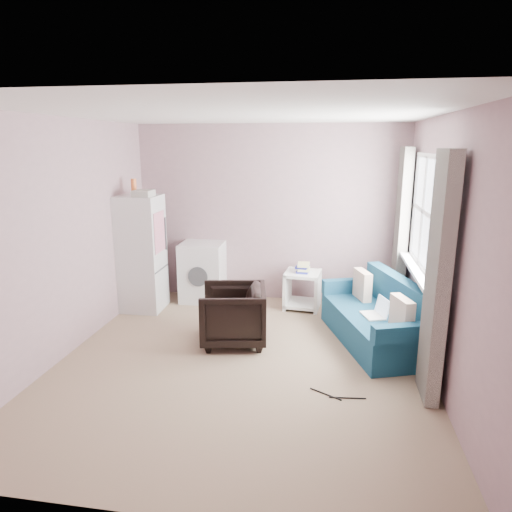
# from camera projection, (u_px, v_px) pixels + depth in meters

# --- Properties ---
(room) EXTENTS (3.84, 4.24, 2.54)m
(room) POSITION_uv_depth(u_px,v_px,m) (243.00, 245.00, 4.49)
(room) COLOR #957A61
(room) RESTS_ON ground
(armchair) EXTENTS (0.78, 0.82, 0.73)m
(armchair) POSITION_uv_depth(u_px,v_px,m) (233.00, 312.00, 5.18)
(armchair) COLOR black
(armchair) RESTS_ON ground
(fridge) EXTENTS (0.56, 0.55, 1.78)m
(fridge) POSITION_uv_depth(u_px,v_px,m) (142.00, 253.00, 6.15)
(fridge) COLOR silver
(fridge) RESTS_ON ground
(washing_machine) EXTENTS (0.62, 0.63, 0.85)m
(washing_machine) POSITION_uv_depth(u_px,v_px,m) (203.00, 270.00, 6.62)
(washing_machine) COLOR silver
(washing_machine) RESTS_ON ground
(side_table) EXTENTS (0.51, 0.51, 0.64)m
(side_table) POSITION_uv_depth(u_px,v_px,m) (303.00, 287.00, 6.30)
(side_table) COLOR white
(side_table) RESTS_ON ground
(sofa) EXTENTS (1.25, 1.82, 0.74)m
(sofa) POSITION_uv_depth(u_px,v_px,m) (379.00, 320.00, 5.20)
(sofa) COLOR #195272
(sofa) RESTS_ON ground
(window_dressing) EXTENTS (0.17, 2.62, 2.18)m
(window_dressing) POSITION_uv_depth(u_px,v_px,m) (416.00, 250.00, 4.92)
(window_dressing) COLOR white
(window_dressing) RESTS_ON ground
(floor_cables) EXTENTS (0.51, 0.18, 0.01)m
(floor_cables) POSITION_uv_depth(u_px,v_px,m) (336.00, 396.00, 4.12)
(floor_cables) COLOR black
(floor_cables) RESTS_ON ground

